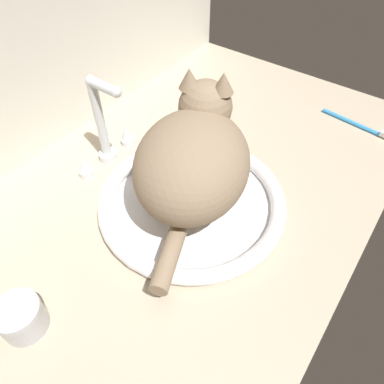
{
  "coord_description": "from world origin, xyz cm",
  "views": [
    {
      "loc": [
        -43.32,
        -31.27,
        59.21
      ],
      "look_at": [
        -4.8,
        -3.15,
        7.0
      ],
      "focal_mm": 33.6,
      "sensor_mm": 36.0,
      "label": 1
    }
  ],
  "objects": [
    {
      "name": "toothbrush",
      "position": [
        41.22,
        -21.43,
        3.62
      ],
      "size": [
        3.16,
        17.92,
        1.7
      ],
      "color": "#338CD1",
      "rests_on": "countertop"
    },
    {
      "name": "metal_jar",
      "position": [
        -40.32,
        3.19,
        5.91
      ],
      "size": [
        7.13,
        7.13,
        5.8
      ],
      "color": "#B2B5BA",
      "rests_on": "countertop"
    },
    {
      "name": "sink_basin",
      "position": [
        -4.8,
        -3.15,
        4.38
      ],
      "size": [
        37.8,
        37.8,
        3.07
      ],
      "color": "white",
      "rests_on": "countertop"
    },
    {
      "name": "faucet",
      "position": [
        -4.8,
        20.17,
        11.14
      ],
      "size": [
        16.5,
        9.76,
        21.13
      ],
      "color": "silver",
      "rests_on": "countertop"
    },
    {
      "name": "backsplash_wall",
      "position": [
        0.0,
        36.45,
        18.49
      ],
      "size": [
        115.26,
        2.4,
        36.97
      ],
      "primitive_type": "cube",
      "color": "silver",
      "rests_on": "ground"
    },
    {
      "name": "cat",
      "position": [
        -3.27,
        -2.53,
        14.98
      ],
      "size": [
        37.25,
        29.36,
        21.28
      ],
      "color": "#8C755B",
      "rests_on": "sink_basin"
    },
    {
      "name": "countertop",
      "position": [
        0.0,
        0.0,
        1.5
      ],
      "size": [
        115.26,
        70.51,
        3.0
      ],
      "primitive_type": "cube",
      "color": "#B7A88E",
      "rests_on": "ground"
    }
  ]
}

